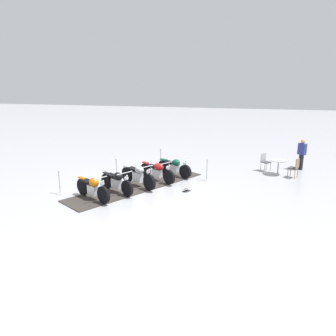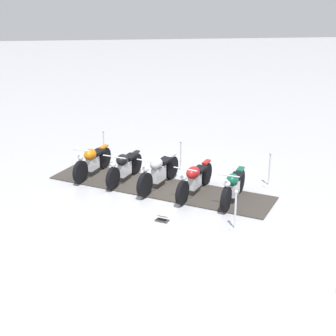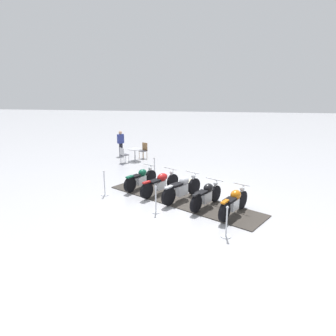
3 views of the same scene
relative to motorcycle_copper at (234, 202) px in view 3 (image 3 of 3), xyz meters
The scene contains 16 objects.
ground_plane 2.37m from the motorcycle_copper, 31.17° to the right, with size 80.00×80.00×0.00m, color #B2B2B7.
display_platform 2.36m from the motorcycle_copper, 31.17° to the right, with size 6.82×1.59×0.03m, color #38332D.
motorcycle_copper is the anchor object (origin of this frame).
motorcycle_black 1.15m from the motorcycle_copper, 32.02° to the right, with size 1.21×1.82×0.97m.
motorcycle_chrome 2.31m from the motorcycle_copper, 31.82° to the right, with size 1.41×1.98×1.03m.
motorcycle_maroon 3.46m from the motorcycle_copper, 32.04° to the right, with size 1.36×2.00×0.98m.
motorcycle_forest 4.62m from the motorcycle_copper, 31.83° to the right, with size 1.11×1.87×0.97m.
stanchion_left_mid 2.82m from the motorcycle_copper, ahead, with size 0.30×0.30×1.04m.
stanchion_right_rear 5.43m from the motorcycle_copper, 48.42° to the right, with size 0.30×0.30×1.05m.
stanchion_left_rear 5.45m from the motorcycle_copper, 14.74° to the right, with size 0.35×0.35×1.07m.
stanchion_left_front 1.72m from the motorcycle_copper, 78.32° to the left, with size 0.32×0.32×1.02m.
info_placard 3.91m from the motorcycle_copper, 61.43° to the right, with size 0.39×0.36×0.22m.
cafe_table 9.17m from the motorcycle_copper, 53.85° to the right, with size 0.82×0.82×0.75m.
cafe_chair_near_table 9.54m from the motorcycle_copper, 58.35° to the right, with size 0.54×0.54×0.97m.
cafe_chair_across_table 9.01m from the motorcycle_copper, 48.76° to the right, with size 0.56×0.56×0.92m.
bystander_person 10.89m from the motorcycle_copper, 52.46° to the right, with size 0.43×0.45×1.62m.
Camera 3 is at (-1.00, 11.66, 4.60)m, focal length 32.97 mm.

